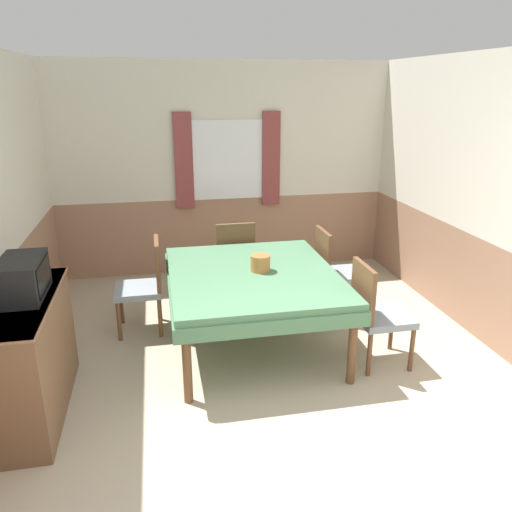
{
  "coord_description": "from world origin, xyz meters",
  "views": [
    {
      "loc": [
        -0.85,
        -2.03,
        2.29
      ],
      "look_at": [
        -0.03,
        2.05,
        0.87
      ],
      "focal_mm": 35.0,
      "sensor_mm": 36.0,
      "label": 1
    }
  ],
  "objects": [
    {
      "name": "tv",
      "position": [
        -1.8,
        1.44,
        1.04
      ],
      "size": [
        0.29,
        0.5,
        0.28
      ],
      "color": "black",
      "rests_on": "sideboard"
    },
    {
      "name": "dining_table",
      "position": [
        -0.06,
        2.05,
        0.62
      ],
      "size": [
        1.5,
        1.75,
        0.72
      ],
      "color": "#4C7A56",
      "rests_on": "ground_plane"
    },
    {
      "name": "chair_left_far",
      "position": [
        -1.02,
        2.56,
        0.49
      ],
      "size": [
        0.44,
        0.44,
        0.92
      ],
      "rotation": [
        0.0,
        0.0,
        1.57
      ],
      "color": "brown",
      "rests_on": "ground_plane"
    },
    {
      "name": "chair_right_near",
      "position": [
        0.9,
        1.53,
        0.49
      ],
      "size": [
        0.44,
        0.44,
        0.92
      ],
      "rotation": [
        0.0,
        0.0,
        4.71
      ],
      "color": "brown",
      "rests_on": "ground_plane"
    },
    {
      "name": "chair_head_window",
      "position": [
        -0.06,
        3.13,
        0.49
      ],
      "size": [
        0.44,
        0.44,
        0.92
      ],
      "color": "brown",
      "rests_on": "ground_plane"
    },
    {
      "name": "sideboard",
      "position": [
        -1.83,
        1.38,
        0.46
      ],
      "size": [
        0.46,
        1.27,
        0.9
      ],
      "color": "brown",
      "rests_on": "ground_plane"
    },
    {
      "name": "chair_right_far",
      "position": [
        0.9,
        2.56,
        0.49
      ],
      "size": [
        0.44,
        0.44,
        0.92
      ],
      "rotation": [
        0.0,
        0.0,
        4.71
      ],
      "color": "brown",
      "rests_on": "ground_plane"
    },
    {
      "name": "wall_right",
      "position": [
        2.1,
        2.06,
        1.3
      ],
      "size": [
        0.05,
        4.53,
        2.6
      ],
      "color": "silver",
      "rests_on": "ground_plane"
    },
    {
      "name": "vase",
      "position": [
        0.02,
        2.07,
        0.8
      ],
      "size": [
        0.18,
        0.18,
        0.15
      ],
      "color": "#B26B38",
      "rests_on": "dining_table"
    },
    {
      "name": "wall_back",
      "position": [
        0.0,
        4.15,
        1.31
      ],
      "size": [
        4.54,
        0.1,
        2.6
      ],
      "color": "silver",
      "rests_on": "ground_plane"
    }
  ]
}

